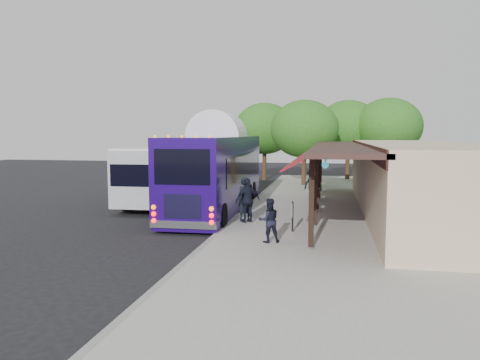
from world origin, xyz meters
The scene contains 15 objects.
ground centered at (0.00, 0.00, 0.00)m, with size 90.00×90.00×0.00m, color black.
sidewalk centered at (5.00, 4.00, 0.07)m, with size 10.00×40.00×0.15m, color #9E9B93.
curb centered at (0.05, 4.00, 0.07)m, with size 0.20×40.00×0.16m, color gray.
station_shelter centered at (8.38, 4.00, 1.85)m, with size 8.15×20.00×3.60m.
coach_bus centered at (-1.45, 4.12, 2.24)m, with size 3.02×13.13×4.18m.
city_bus centered at (-5.02, 7.35, 1.84)m, with size 2.99×12.45×3.33m.
ped_a centered at (0.69, 0.57, 1.13)m, with size 0.72×0.47×1.96m, color black.
ped_b centered at (2.26, -3.38, 0.95)m, with size 0.78×0.61×1.60m, color black.
ped_c centered at (0.85, 0.24, 1.13)m, with size 1.15×0.48×1.96m, color black.
ped_d centered at (3.40, 7.63, 1.07)m, with size 1.19×0.69×1.85m, color black.
sign_board centered at (2.95, -1.35, 0.96)m, with size 0.12×0.55×1.20m.
tree_left centered at (2.45, 15.88, 4.39)m, with size 5.14×5.14×6.58m.
tree_mid centered at (5.89, 21.25, 4.59)m, with size 5.38×5.38×6.89m.
tree_right centered at (9.01, 19.94, 4.63)m, with size 5.42×5.42×6.95m.
tree_far centered at (-1.22, 20.63, 4.47)m, with size 5.23×5.23×6.70m.
Camera 1 is at (4.35, -19.85, 4.07)m, focal length 35.00 mm.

